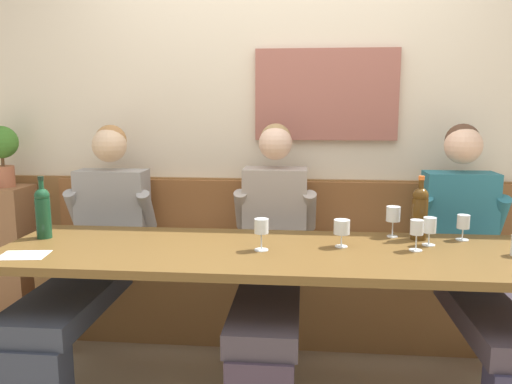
{
  "coord_description": "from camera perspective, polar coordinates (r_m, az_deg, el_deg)",
  "views": [
    {
      "loc": [
        0.17,
        -2.19,
        1.41
      ],
      "look_at": [
        -0.08,
        0.45,
        0.96
      ],
      "focal_mm": 35.73,
      "sensor_mm": 36.0,
      "label": 1
    }
  ],
  "objects": [
    {
      "name": "person_left_seat",
      "position": [
        2.8,
        1.83,
        -6.35
      ],
      "size": [
        0.48,
        1.22,
        1.31
      ],
      "color": "#352A39",
      "rests_on": "ground"
    },
    {
      "name": "person_right_seat",
      "position": [
        3.01,
        -17.91,
        -6.02
      ],
      "size": [
        0.53,
        1.22,
        1.3
      ],
      "color": "#2A2F3E",
      "rests_on": "ground"
    },
    {
      "name": "tasting_sheet_left_guest",
      "position": [
        2.57,
        -24.56,
        -6.45
      ],
      "size": [
        0.23,
        0.18,
        0.0
      ],
      "primitive_type": "cube",
      "rotation": [
        0.0,
        0.0,
        0.14
      ],
      "color": "white",
      "rests_on": "dining_table"
    },
    {
      "name": "wine_glass_center_front",
      "position": [
        2.4,
        0.61,
        -4.06
      ],
      "size": [
        0.07,
        0.07,
        0.15
      ],
      "color": "silver",
      "rests_on": "dining_table"
    },
    {
      "name": "wine_glass_mid_left",
      "position": [
        2.63,
        18.87,
        -3.64
      ],
      "size": [
        0.06,
        0.06,
        0.14
      ],
      "color": "silver",
      "rests_on": "dining_table"
    },
    {
      "name": "potted_plant",
      "position": [
        3.61,
        -26.58,
        4.3
      ],
      "size": [
        0.21,
        0.21,
        0.39
      ],
      "color": "#AC6245",
      "rests_on": "corner_pedestal"
    },
    {
      "name": "corner_pedestal",
      "position": [
        3.72,
        -25.78,
        -6.32
      ],
      "size": [
        0.28,
        0.28,
        0.9
      ],
      "primitive_type": "cube",
      "color": "brown",
      "rests_on": "ground"
    },
    {
      "name": "dining_table",
      "position": [
        2.47,
        1.24,
        -8.05
      ],
      "size": [
        2.57,
        0.77,
        0.74
      ],
      "color": "brown",
      "rests_on": "ground"
    },
    {
      "name": "wood_wainscot_panel",
      "position": [
        3.36,
        2.34,
        -6.56
      ],
      "size": [
        6.8,
        0.03,
        0.95
      ],
      "primitive_type": "cube",
      "color": "brown",
      "rests_on": "ground"
    },
    {
      "name": "wine_glass_mid_right",
      "position": [
        2.74,
        15.11,
        -2.47
      ],
      "size": [
        0.07,
        0.07,
        0.16
      ],
      "color": "silver",
      "rests_on": "dining_table"
    },
    {
      "name": "room_wall_back",
      "position": [
        3.28,
        2.57,
        9.43
      ],
      "size": [
        6.8,
        0.12,
        2.8
      ],
      "color": "beige",
      "rests_on": "ground"
    },
    {
      "name": "person_center_left_seat",
      "position": [
        2.92,
        23.28,
        -6.47
      ],
      "size": [
        0.5,
        1.22,
        1.31
      ],
      "color": "#2C2A41",
      "rests_on": "ground"
    },
    {
      "name": "wine_glass_left_end",
      "position": [
        2.49,
        9.58,
        -3.95
      ],
      "size": [
        0.08,
        0.08,
        0.13
      ],
      "color": "silver",
      "rests_on": "dining_table"
    },
    {
      "name": "wine_glass_center_rear",
      "position": [
        2.51,
        17.56,
        -3.93
      ],
      "size": [
        0.06,
        0.06,
        0.15
      ],
      "color": "silver",
      "rests_on": "dining_table"
    },
    {
      "name": "wine_bottle_green_tall",
      "position": [
        2.84,
        -22.75,
        -1.99
      ],
      "size": [
        0.08,
        0.08,
        0.32
      ],
      "color": "#143B23",
      "rests_on": "dining_table"
    },
    {
      "name": "wall_bench",
      "position": [
        3.22,
        2.11,
        -10.91
      ],
      "size": [
        2.87,
        0.42,
        0.94
      ],
      "color": "brown",
      "rests_on": "ground"
    },
    {
      "name": "wine_glass_by_bottle",
      "position": [
        2.79,
        22.19,
        -3.28
      ],
      "size": [
        0.06,
        0.06,
        0.13
      ],
      "color": "silver",
      "rests_on": "dining_table"
    },
    {
      "name": "wine_bottle_amber_mid",
      "position": [
        2.72,
        17.86,
        -2.1
      ],
      "size": [
        0.08,
        0.08,
        0.33
      ],
      "color": "#492E0F",
      "rests_on": "dining_table"
    }
  ]
}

